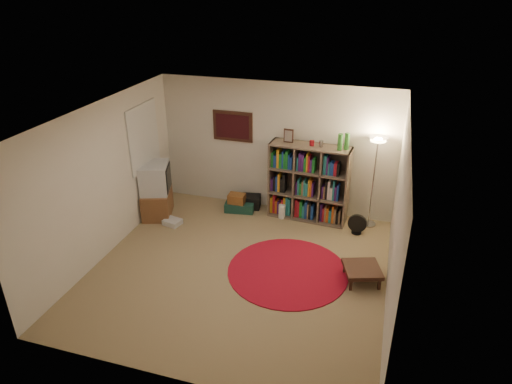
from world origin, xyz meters
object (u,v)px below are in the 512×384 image
at_px(floor_fan, 357,224).
at_px(tv_stand, 156,191).
at_px(bookshelf, 307,184).
at_px(side_table, 362,270).
at_px(suitcase, 240,206).
at_px(floor_lamp, 377,153).

height_order(floor_fan, tv_stand, tv_stand).
bearing_deg(floor_fan, bookshelf, 162.26).
xyz_separation_m(floor_fan, side_table, (0.20, -1.39, 0.01)).
height_order(suitcase, side_table, side_table).
distance_m(bookshelf, floor_fan, 1.16).
bearing_deg(suitcase, floor_fan, -14.16).
distance_m(floor_lamp, floor_fan, 1.30).
relative_size(tv_stand, side_table, 1.57).
height_order(bookshelf, tv_stand, bookshelf).
distance_m(floor_lamp, suitcase, 2.81).
height_order(bookshelf, floor_fan, bookshelf).
relative_size(floor_fan, suitcase, 0.63).
xyz_separation_m(floor_lamp, suitcase, (-2.47, -0.15, -1.33)).
bearing_deg(tv_stand, side_table, -33.11).
distance_m(tv_stand, suitcase, 1.64).
bearing_deg(side_table, suitcase, 146.75).
height_order(bookshelf, suitcase, bookshelf).
bearing_deg(tv_stand, floor_fan, -12.96).
bearing_deg(floor_lamp, floor_fan, -114.28).
bearing_deg(tv_stand, suitcase, 4.52).
xyz_separation_m(suitcase, side_table, (2.49, -1.63, 0.11)).
bearing_deg(floor_lamp, bookshelf, -177.02).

